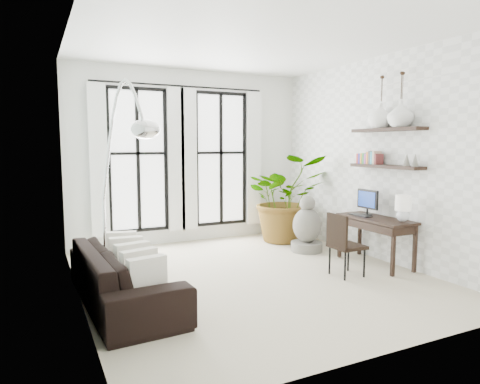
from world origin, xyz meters
TOP-DOWN VIEW (x-y plane):
  - floor at (0.00, 0.00)m, footprint 5.00×5.00m
  - ceiling at (0.00, 0.00)m, footprint 5.00×5.00m
  - wall_left at (-2.25, 0.00)m, footprint 0.00×5.00m
  - wall_right at (2.25, 0.00)m, footprint 0.00×5.00m
  - wall_back at (0.00, 2.50)m, footprint 4.50×0.00m
  - windows at (-0.20, 2.43)m, footprint 3.26×0.13m
  - wall_shelves at (2.11, -0.27)m, footprint 0.25×1.30m
  - sofa at (-1.80, -0.26)m, footprint 0.99×2.28m
  - throw_pillows at (-1.70, -0.26)m, footprint 0.40×1.52m
  - plant at (1.59, 1.70)m, footprint 1.76×1.62m
  - desk at (1.95, -0.36)m, footprint 0.52×1.23m
  - desk_chair at (1.12, -0.55)m, footprint 0.42×0.42m
  - arc_lamp at (-1.70, 0.10)m, footprint 0.77×1.00m
  - buddha at (1.50, 0.84)m, footprint 0.54×0.54m
  - vase_a at (2.11, -0.56)m, footprint 0.37×0.37m
  - vase_b at (2.11, -0.16)m, footprint 0.37×0.37m

SIDE VIEW (x-z plane):
  - floor at x=0.00m, z-range 0.00..0.00m
  - sofa at x=-1.80m, z-range 0.00..0.65m
  - buddha at x=1.50m, z-range -0.08..0.89m
  - throw_pillows at x=-1.70m, z-range 0.30..0.70m
  - desk_chair at x=1.12m, z-range 0.06..0.94m
  - desk at x=1.95m, z-range 0.13..1.25m
  - plant at x=1.59m, z-range 0.00..1.65m
  - windows at x=-0.20m, z-range 0.24..2.88m
  - wall_left at x=-2.25m, z-range -0.90..4.10m
  - wall_right at x=2.25m, z-range -0.90..4.10m
  - wall_back at x=0.00m, z-range -0.65..3.85m
  - wall_shelves at x=2.11m, z-range 1.43..2.03m
  - arc_lamp at x=-1.70m, z-range 0.66..3.25m
  - vase_a at x=2.11m, z-range 2.07..2.46m
  - vase_b at x=2.11m, z-range 2.07..2.46m
  - ceiling at x=0.00m, z-range 3.20..3.20m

